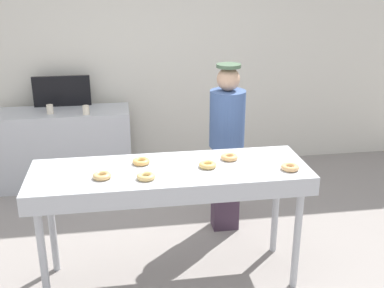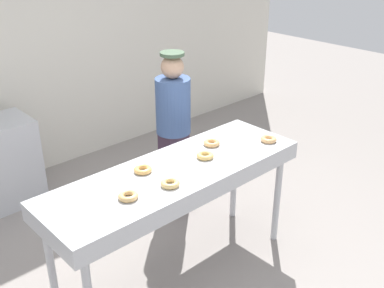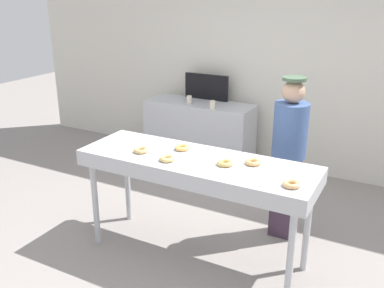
% 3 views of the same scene
% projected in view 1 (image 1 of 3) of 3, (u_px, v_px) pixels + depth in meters
% --- Properties ---
extents(ground_plane, '(16.00, 16.00, 0.00)m').
position_uv_depth(ground_plane, '(172.00, 277.00, 3.80)').
color(ground_plane, gray).
extents(back_wall, '(8.00, 0.12, 3.39)m').
position_uv_depth(back_wall, '(146.00, 29.00, 5.48)').
color(back_wall, silver).
rests_on(back_wall, ground).
extents(fryer_conveyor, '(2.06, 0.67, 0.96)m').
position_uv_depth(fryer_conveyor, '(170.00, 178.00, 3.50)').
color(fryer_conveyor, '#B7BABF').
rests_on(fryer_conveyor, ground).
extents(glazed_donut_0, '(0.18, 0.18, 0.04)m').
position_uv_depth(glazed_donut_0, '(208.00, 165.00, 3.49)').
color(glazed_donut_0, '#E4B963').
rests_on(glazed_donut_0, fryer_conveyor).
extents(glazed_donut_1, '(0.18, 0.18, 0.04)m').
position_uv_depth(glazed_donut_1, '(146.00, 176.00, 3.29)').
color(glazed_donut_1, '#E1BA6D').
rests_on(glazed_donut_1, fryer_conveyor).
extents(glazed_donut_2, '(0.18, 0.18, 0.04)m').
position_uv_depth(glazed_donut_2, '(290.00, 167.00, 3.45)').
color(glazed_donut_2, '#E7AE6F').
rests_on(glazed_donut_2, fryer_conveyor).
extents(glazed_donut_3, '(0.16, 0.16, 0.04)m').
position_uv_depth(glazed_donut_3, '(102.00, 176.00, 3.30)').
color(glazed_donut_3, tan).
rests_on(glazed_donut_3, fryer_conveyor).
extents(glazed_donut_4, '(0.18, 0.18, 0.04)m').
position_uv_depth(glazed_donut_4, '(141.00, 161.00, 3.55)').
color(glazed_donut_4, '#EAAE5C').
rests_on(glazed_donut_4, fryer_conveyor).
extents(glazed_donut_5, '(0.16, 0.16, 0.04)m').
position_uv_depth(glazed_donut_5, '(229.00, 157.00, 3.63)').
color(glazed_donut_5, '#E5AB67').
rests_on(glazed_donut_5, fryer_conveyor).
extents(worker_baker, '(0.32, 0.32, 1.58)m').
position_uv_depth(worker_baker, '(227.00, 141.00, 4.26)').
color(worker_baker, '#3D2B3C').
rests_on(worker_baker, ground).
extents(prep_counter, '(1.48, 0.52, 0.88)m').
position_uv_depth(prep_counter, '(65.00, 148.00, 5.35)').
color(prep_counter, '#B7BABF').
rests_on(prep_counter, ground).
extents(paper_cup_0, '(0.07, 0.07, 0.10)m').
position_uv_depth(paper_cup_0, '(86.00, 110.00, 5.06)').
color(paper_cup_0, beige).
rests_on(paper_cup_0, prep_counter).
extents(paper_cup_1, '(0.07, 0.07, 0.10)m').
position_uv_depth(paper_cup_1, '(50.00, 109.00, 5.09)').
color(paper_cup_1, beige).
rests_on(paper_cup_1, prep_counter).
extents(menu_display, '(0.64, 0.04, 0.35)m').
position_uv_depth(menu_display, '(62.00, 91.00, 5.34)').
color(menu_display, black).
rests_on(menu_display, prep_counter).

